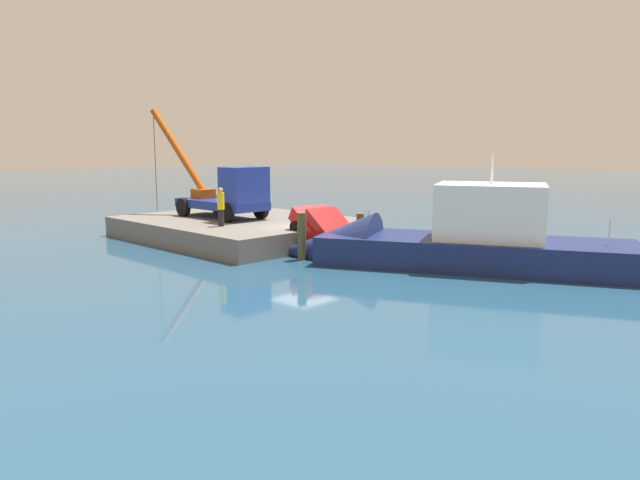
{
  "coord_description": "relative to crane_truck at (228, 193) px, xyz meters",
  "views": [
    {
      "loc": [
        20.56,
        -19.8,
        4.95
      ],
      "look_at": [
        1.47,
        -0.39,
        0.63
      ],
      "focal_mm": 33.84,
      "sensor_mm": 36.0,
      "label": 1
    }
  ],
  "objects": [
    {
      "name": "moored_yacht",
      "position": [
        11.59,
        1.29,
        -1.85
      ],
      "size": [
        14.8,
        9.76,
        6.23
      ],
      "color": "navy",
      "rests_on": "ground"
    },
    {
      "name": "dock_worker",
      "position": [
        2.26,
        -2.12,
        -0.4
      ],
      "size": [
        0.34,
        0.34,
        1.86
      ],
      "color": "black",
      "rests_on": "dock"
    },
    {
      "name": "piling_near",
      "position": [
        7.28,
        -1.55,
        -1.38
      ],
      "size": [
        0.39,
        0.39,
        2.05
      ],
      "primitive_type": "cylinder",
      "color": "brown",
      "rests_on": "ground"
    },
    {
      "name": "piling_mid",
      "position": [
        7.16,
        2.46,
        -1.56
      ],
      "size": [
        0.37,
        0.37,
        1.69
      ],
      "primitive_type": "cylinder",
      "color": "brown",
      "rests_on": "ground"
    },
    {
      "name": "ground",
      "position": [
        5.33,
        0.47,
        -2.41
      ],
      "size": [
        200.0,
        200.0,
        0.0
      ],
      "primitive_type": "plane",
      "color": "navy"
    },
    {
      "name": "crane_truck",
      "position": [
        0.0,
        0.0,
        0.0
      ],
      "size": [
        7.87,
        2.62,
        5.94
      ],
      "color": "navy",
      "rests_on": "dock"
    },
    {
      "name": "salvaged_car",
      "position": [
        7.6,
        0.07,
        -1.7
      ],
      "size": [
        4.64,
        2.66,
        3.19
      ],
      "color": "red",
      "rests_on": "ground"
    },
    {
      "name": "dock",
      "position": [
        0.45,
        0.47,
        -1.88
      ],
      "size": [
        11.8,
        9.44,
        1.05
      ],
      "primitive_type": "cube",
      "color": "slate",
      "rests_on": "ground"
    }
  ]
}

